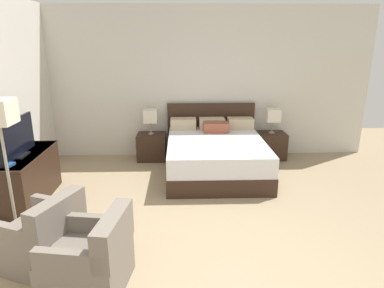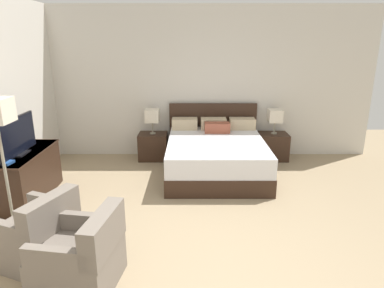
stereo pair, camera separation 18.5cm
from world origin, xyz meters
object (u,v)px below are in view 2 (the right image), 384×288
(table_lamp_left, at_px, (154,116))
(armchair_companion, at_px, (84,258))
(bed, at_px, (217,154))
(nightstand_right, at_px, (275,146))
(tv, at_px, (19,137))
(table_lamp_right, at_px, (277,116))
(book_red_cover, at_px, (6,162))
(armchair_by_window, at_px, (38,235))
(dresser, at_px, (28,175))
(nightstand_left, at_px, (155,146))

(table_lamp_left, height_order, armchair_companion, table_lamp_left)
(bed, xyz_separation_m, nightstand_right, (1.15, 0.70, -0.07))
(tv, bearing_deg, table_lamp_right, 25.08)
(tv, xyz_separation_m, book_red_cover, (-0.02, -0.37, -0.23))
(table_lamp_left, bearing_deg, armchair_by_window, -104.90)
(dresser, bearing_deg, table_lamp_left, 47.06)
(nightstand_left, xyz_separation_m, dresser, (-1.61, -1.73, 0.11))
(dresser, bearing_deg, nightstand_right, 23.88)
(nightstand_right, relative_size, table_lamp_right, 1.15)
(bed, relative_size, armchair_by_window, 2.24)
(table_lamp_left, xyz_separation_m, table_lamp_right, (2.30, 0.00, 0.00))
(nightstand_left, bearing_deg, book_red_cover, -126.56)
(nightstand_left, xyz_separation_m, armchair_companion, (-0.26, -3.57, 0.03))
(book_red_cover, bearing_deg, table_lamp_left, 53.46)
(table_lamp_right, relative_size, armchair_by_window, 0.52)
(table_lamp_right, bearing_deg, table_lamp_left, 180.00)
(nightstand_right, bearing_deg, book_red_cover, -150.77)
(nightstand_left, xyz_separation_m, armchair_by_window, (-0.85, -3.18, 0.03))
(dresser, height_order, book_red_cover, book_red_cover)
(nightstand_left, bearing_deg, table_lamp_right, 0.04)
(dresser, xyz_separation_m, armchair_by_window, (0.77, -1.45, -0.08))
(table_lamp_right, distance_m, book_red_cover, 4.51)
(nightstand_left, height_order, book_red_cover, book_red_cover)
(nightstand_right, xyz_separation_m, armchair_companion, (-2.56, -3.57, 0.03))
(bed, xyz_separation_m, book_red_cover, (-2.78, -1.50, 0.40))
(book_red_cover, bearing_deg, table_lamp_right, 29.25)
(armchair_companion, bearing_deg, table_lamp_left, 85.83)
(bed, xyz_separation_m, table_lamp_right, (1.15, 0.71, 0.52))
(tv, bearing_deg, armchair_companion, -52.26)
(table_lamp_left, xyz_separation_m, tv, (-1.61, -1.83, 0.11))
(armchair_by_window, distance_m, armchair_companion, 0.70)
(nightstand_left, distance_m, book_red_cover, 2.78)
(nightstand_left, bearing_deg, nightstand_right, 0.00)
(book_red_cover, relative_size, armchair_companion, 0.26)
(bed, xyz_separation_m, armchair_companion, (-1.41, -2.87, -0.04))
(nightstand_right, bearing_deg, armchair_companion, -125.63)
(nightstand_left, distance_m, nightstand_right, 2.30)
(table_lamp_right, relative_size, tv, 0.50)
(dresser, bearing_deg, nightstand_left, 47.03)
(nightstand_left, height_order, tv, tv)
(armchair_by_window, bearing_deg, dresser, 117.80)
(bed, xyz_separation_m, table_lamp_left, (-1.15, 0.71, 0.52))
(dresser, bearing_deg, armchair_by_window, -62.20)
(nightstand_left, height_order, armchair_by_window, armchair_by_window)
(nightstand_left, relative_size, table_lamp_left, 1.15)
(nightstand_right, xyz_separation_m, dresser, (-3.91, -1.73, 0.11))
(nightstand_left, relative_size, table_lamp_right, 1.15)
(nightstand_right, relative_size, table_lamp_left, 1.15)
(table_lamp_left, distance_m, table_lamp_right, 2.30)
(table_lamp_left, height_order, armchair_by_window, table_lamp_left)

